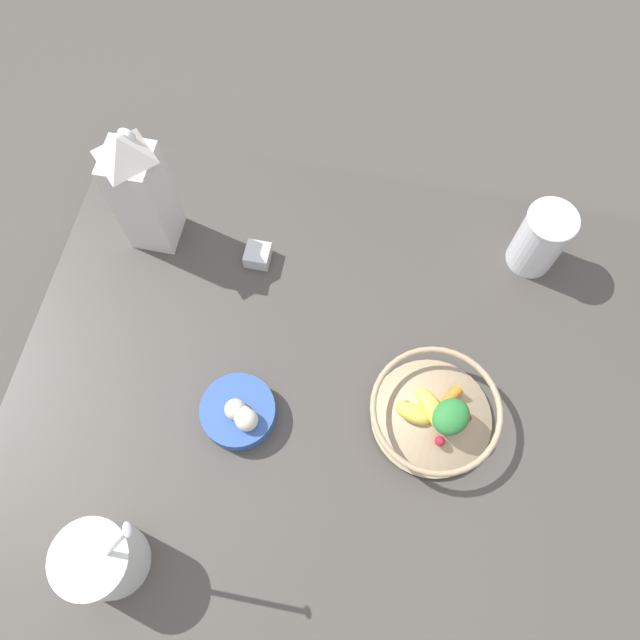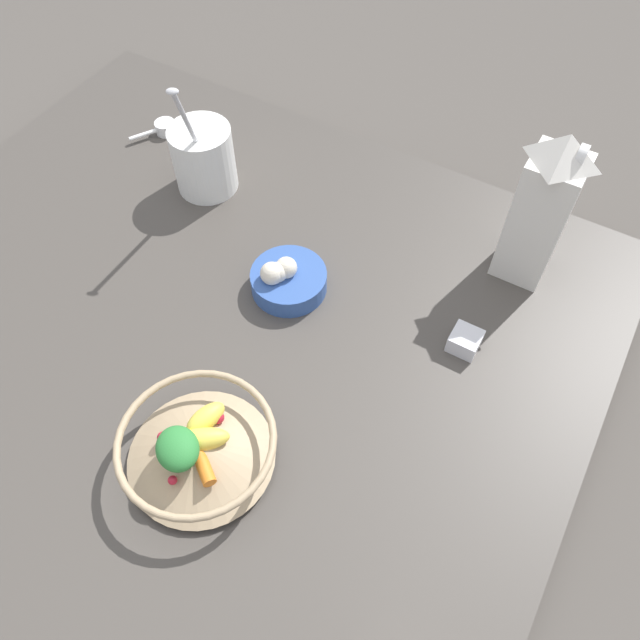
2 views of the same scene
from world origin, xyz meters
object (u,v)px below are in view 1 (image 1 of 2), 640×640
at_px(milk_carton, 141,191).
at_px(yogurt_tub, 101,560).
at_px(drinking_cup, 541,239).
at_px(fruit_bowl, 434,413).
at_px(spice_jar, 258,256).
at_px(garlic_bowl, 239,412).

distance_m(milk_carton, yogurt_tub, 0.58).
bearing_deg(drinking_cup, yogurt_tub, 48.05).
bearing_deg(yogurt_tub, fruit_bowl, -144.76).
height_order(fruit_bowl, milk_carton, milk_carton).
distance_m(spice_jar, garlic_bowl, 0.29).
height_order(milk_carton, drinking_cup, milk_carton).
height_order(fruit_bowl, garlic_bowl, fruit_bowl).
relative_size(milk_carton, garlic_bowl, 2.20).
bearing_deg(garlic_bowl, spice_jar, -82.35).
bearing_deg(drinking_cup, milk_carton, 6.67).
height_order(fruit_bowl, spice_jar, fruit_bowl).
bearing_deg(spice_jar, drinking_cup, -168.55).
height_order(drinking_cup, spice_jar, drinking_cup).
xyz_separation_m(milk_carton, drinking_cup, (-0.68, -0.08, -0.06)).
height_order(yogurt_tub, garlic_bowl, yogurt_tub).
bearing_deg(milk_carton, fruit_bowl, 154.94).
bearing_deg(garlic_bowl, milk_carton, -53.02).
bearing_deg(garlic_bowl, fruit_bowl, -169.61).
relative_size(fruit_bowl, drinking_cup, 1.51).
distance_m(drinking_cup, garlic_bowl, 0.59).
bearing_deg(garlic_bowl, drinking_cup, -138.92).
relative_size(drinking_cup, spice_jar, 3.13).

